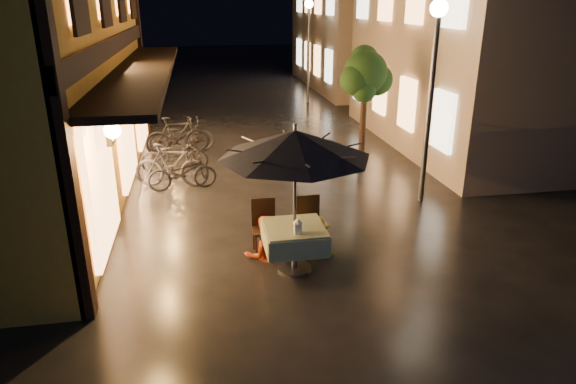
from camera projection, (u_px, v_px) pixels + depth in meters
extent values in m
plane|color=black|center=(308.00, 252.00, 9.12)|extent=(90.00, 90.00, 0.00)
cube|color=black|center=(114.00, 44.00, 11.08)|extent=(0.12, 11.00, 0.35)
cube|color=black|center=(144.00, 70.00, 11.37)|extent=(1.20, 10.50, 0.12)
cube|color=#FFA960|center=(101.00, 179.00, 8.53)|extent=(0.10, 2.20, 2.40)
cube|color=#FFA960|center=(126.00, 130.00, 11.75)|extent=(0.10, 2.20, 2.40)
cube|color=#FFA960|center=(140.00, 102.00, 14.98)|extent=(0.10, 2.20, 2.40)
cube|color=#A19280|center=(510.00, 34.00, 15.20)|extent=(7.00, 9.00, 6.50)
cube|color=#FFA960|center=(443.00, 121.00, 12.19)|extent=(0.10, 1.00, 1.40)
cube|color=#FFA960|center=(407.00, 104.00, 14.22)|extent=(0.10, 1.00, 1.40)
cube|color=#FFA960|center=(380.00, 91.00, 16.25)|extent=(0.10, 1.00, 1.40)
cube|color=#FFA960|center=(359.00, 81.00, 18.28)|extent=(0.10, 1.00, 1.40)
cube|color=#A19280|center=(379.00, 15.00, 25.72)|extent=(7.00, 10.00, 7.00)
cube|color=#FFA960|center=(328.00, 66.00, 22.33)|extent=(0.10, 1.00, 1.40)
cube|color=#FFA960|center=(317.00, 61.00, 24.36)|extent=(0.10, 1.00, 1.40)
cube|color=#FFA960|center=(307.00, 56.00, 26.39)|extent=(0.10, 1.00, 1.40)
cube|color=#FFA960|center=(299.00, 52.00, 28.42)|extent=(0.10, 1.00, 1.40)
cylinder|color=black|center=(363.00, 128.00, 13.28)|extent=(0.16, 0.16, 2.20)
sphere|color=black|center=(365.00, 73.00, 12.78)|extent=(1.10, 1.10, 1.10)
sphere|color=black|center=(377.00, 80.00, 13.00)|extent=(0.80, 0.80, 0.80)
sphere|color=black|center=(355.00, 80.00, 12.65)|extent=(0.76, 0.76, 0.76)
sphere|color=black|center=(364.00, 59.00, 12.96)|extent=(0.70, 0.70, 0.70)
sphere|color=black|center=(364.00, 90.00, 12.68)|extent=(0.60, 0.60, 0.60)
cylinder|color=#59595E|center=(429.00, 112.00, 10.75)|extent=(0.12, 0.12, 4.00)
sphere|color=beige|center=(439.00, 8.00, 10.03)|extent=(0.36, 0.36, 0.36)
cylinder|color=#59595E|center=(308.00, 55.00, 21.82)|extent=(0.12, 0.12, 4.00)
sphere|color=beige|center=(309.00, 4.00, 21.10)|extent=(0.36, 0.36, 0.36)
cylinder|color=#59595E|center=(294.00, 250.00, 8.39)|extent=(0.10, 0.10, 0.72)
cylinder|color=#59595E|center=(294.00, 268.00, 8.51)|extent=(0.56, 0.56, 0.04)
cube|color=#2B5636|center=(295.00, 228.00, 8.26)|extent=(0.95, 0.95, 0.06)
cube|color=#2B5636|center=(323.00, 235.00, 8.39)|extent=(0.04, 0.95, 0.33)
cube|color=#2B5636|center=(265.00, 240.00, 8.24)|extent=(0.04, 0.95, 0.33)
cube|color=#2B5636|center=(289.00, 225.00, 8.75)|extent=(0.95, 0.04, 0.33)
cube|color=#2B5636|center=(300.00, 251.00, 7.88)|extent=(0.95, 0.04, 0.33)
cylinder|color=#59595E|center=(295.00, 205.00, 8.12)|extent=(0.05, 0.05, 2.30)
cone|color=black|center=(295.00, 144.00, 7.77)|extent=(2.39, 2.39, 0.43)
cylinder|color=#59595E|center=(295.00, 128.00, 7.68)|extent=(0.06, 0.06, 0.12)
cube|color=black|center=(265.00, 230.00, 8.90)|extent=(0.42, 0.42, 0.05)
cube|color=black|center=(263.00, 213.00, 8.98)|extent=(0.42, 0.04, 0.55)
cylinder|color=black|center=(256.00, 248.00, 8.78)|extent=(0.04, 0.04, 0.43)
cylinder|color=black|center=(277.00, 246.00, 8.84)|extent=(0.04, 0.04, 0.43)
cylinder|color=black|center=(254.00, 239.00, 9.12)|extent=(0.04, 0.04, 0.43)
cylinder|color=black|center=(274.00, 237.00, 9.17)|extent=(0.04, 0.04, 0.43)
cube|color=black|center=(310.00, 227.00, 9.03)|extent=(0.42, 0.42, 0.05)
cube|color=black|center=(308.00, 210.00, 9.12)|extent=(0.42, 0.04, 0.55)
cylinder|color=black|center=(302.00, 244.00, 8.91)|extent=(0.04, 0.04, 0.43)
cylinder|color=black|center=(322.00, 242.00, 8.97)|extent=(0.04, 0.04, 0.43)
cylinder|color=black|center=(298.00, 235.00, 9.25)|extent=(0.04, 0.04, 0.43)
cylinder|color=black|center=(317.00, 234.00, 9.31)|extent=(0.04, 0.04, 0.43)
cube|color=white|center=(298.00, 228.00, 7.97)|extent=(0.11, 0.11, 0.18)
cube|color=#FFD88C|center=(298.00, 229.00, 7.98)|extent=(0.07, 0.07, 0.12)
cone|color=white|center=(298.00, 221.00, 7.93)|extent=(0.16, 0.16, 0.07)
imported|color=#E14B14|center=(264.00, 217.00, 8.71)|extent=(0.80, 0.67, 1.47)
imported|color=yellow|center=(315.00, 217.00, 8.84)|extent=(0.99, 0.75, 1.36)
imported|color=black|center=(182.00, 172.00, 11.98)|extent=(1.65, 0.75, 0.84)
imported|color=#222328|center=(172.00, 165.00, 12.13)|extent=(1.83, 0.87, 1.06)
imported|color=black|center=(175.00, 155.00, 13.22)|extent=(1.73, 0.66, 0.90)
imported|color=black|center=(177.00, 136.00, 14.74)|extent=(1.87, 0.76, 1.09)
imported|color=black|center=(181.00, 136.00, 14.91)|extent=(1.91, 0.75, 0.99)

